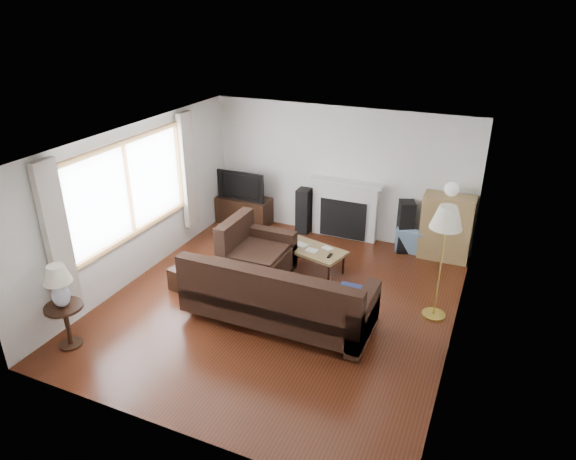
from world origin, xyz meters
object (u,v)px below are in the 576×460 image
at_px(coffee_table, 313,260).
at_px(floor_lamp, 441,263).
at_px(sectional_sofa, 278,293).
at_px(tv_stand, 244,210).
at_px(bookshelf, 446,228).
at_px(side_table, 67,326).

distance_m(coffee_table, floor_lamp, 2.27).
xyz_separation_m(coffee_table, floor_lamp, (2.10, -0.55, 0.66)).
bearing_deg(sectional_sofa, tv_stand, 125.75).
relative_size(tv_stand, bookshelf, 0.93).
relative_size(tv_stand, sectional_sofa, 0.38).
xyz_separation_m(bookshelf, coffee_table, (-1.95, -1.37, -0.38)).
bearing_deg(sectional_sofa, bookshelf, 57.67).
height_order(coffee_table, floor_lamp, floor_lamp).
xyz_separation_m(sectional_sofa, coffee_table, (-0.08, 1.59, -0.26)).
relative_size(sectional_sofa, side_table, 4.72).
bearing_deg(floor_lamp, side_table, -148.63).
bearing_deg(tv_stand, sectional_sofa, -54.25).
distance_m(sectional_sofa, floor_lamp, 2.31).
height_order(tv_stand, side_table, side_table).
xyz_separation_m(bookshelf, sectional_sofa, (-1.87, -2.95, -0.12)).
bearing_deg(bookshelf, tv_stand, -179.38).
xyz_separation_m(bookshelf, floor_lamp, (0.16, -1.92, 0.27)).
distance_m(coffee_table, side_table, 3.91).
xyz_separation_m(sectional_sofa, floor_lamp, (2.02, 1.04, 0.40)).
relative_size(sectional_sofa, floor_lamp, 1.68).
xyz_separation_m(tv_stand, bookshelf, (3.96, 0.04, 0.32)).
height_order(floor_lamp, side_table, floor_lamp).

